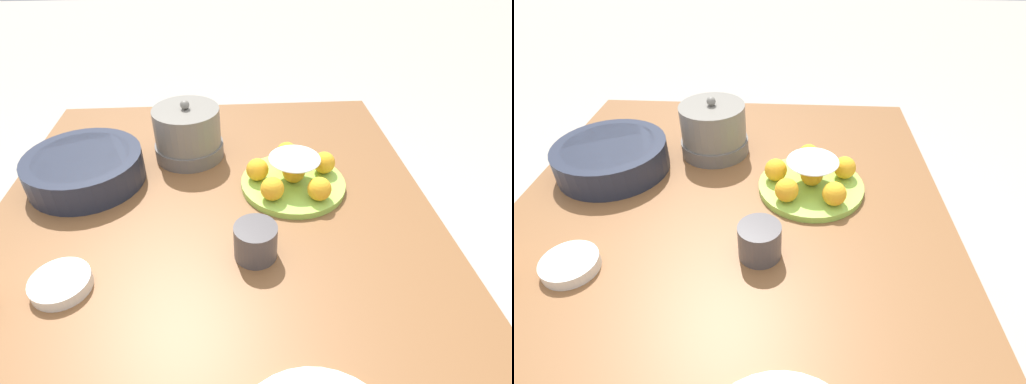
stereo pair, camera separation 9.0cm
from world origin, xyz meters
The scene contains 6 objects.
dining_table centered at (0.00, 0.00, 0.63)m, with size 1.25×1.00×0.73m.
cake_plate centered at (0.14, -0.19, 0.76)m, with size 0.25×0.25×0.09m.
serving_bowl centered at (0.20, 0.32, 0.77)m, with size 0.28×0.28×0.08m.
sauce_bowl centered at (-0.14, 0.27, 0.74)m, with size 0.11×0.11×0.02m.
cup_near centered at (-0.08, -0.08, 0.76)m, with size 0.09×0.09×0.07m.
warming_pot centered at (0.30, 0.07, 0.79)m, with size 0.18×0.18×0.16m.
Camera 2 is at (-0.64, -0.14, 1.31)m, focal length 28.00 mm.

